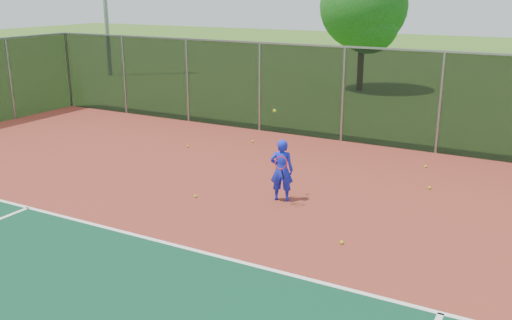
% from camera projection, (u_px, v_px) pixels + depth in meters
% --- Properties ---
extents(court_apron, '(30.00, 20.00, 0.02)m').
position_uv_depth(court_apron, '(292.00, 311.00, 8.67)').
color(court_apron, maroon).
rests_on(court_apron, ground).
extents(fence_back, '(30.00, 0.06, 3.03)m').
position_uv_depth(fence_back, '(440.00, 102.00, 16.61)').
color(fence_back, black).
rests_on(fence_back, court_apron).
extents(tennis_player, '(0.61, 0.66, 2.11)m').
position_uv_depth(tennis_player, '(282.00, 170.00, 13.02)').
color(tennis_player, '#1725DA').
rests_on(tennis_player, court_apron).
extents(practice_ball_0, '(0.07, 0.07, 0.07)m').
position_uv_depth(practice_ball_0, '(195.00, 196.00, 13.38)').
color(practice_ball_0, '#BBCD17').
rests_on(practice_ball_0, court_apron).
extents(practice_ball_1, '(0.07, 0.07, 0.07)m').
position_uv_depth(practice_ball_1, '(342.00, 242.00, 10.93)').
color(practice_ball_1, '#BBCD17').
rests_on(practice_ball_1, court_apron).
extents(practice_ball_2, '(0.07, 0.07, 0.07)m').
position_uv_depth(practice_ball_2, '(426.00, 166.00, 15.63)').
color(practice_ball_2, '#BBCD17').
rests_on(practice_ball_2, court_apron).
extents(practice_ball_3, '(0.07, 0.07, 0.07)m').
position_uv_depth(practice_ball_3, '(429.00, 188.00, 13.95)').
color(practice_ball_3, '#BBCD17').
rests_on(practice_ball_3, court_apron).
extents(practice_ball_4, '(0.07, 0.07, 0.07)m').
position_uv_depth(practice_ball_4, '(253.00, 141.00, 18.23)').
color(practice_ball_4, '#BBCD17').
rests_on(practice_ball_4, court_apron).
extents(practice_ball_5, '(0.07, 0.07, 0.07)m').
position_uv_depth(practice_ball_5, '(188.00, 146.00, 17.65)').
color(practice_ball_5, '#BBCD17').
rests_on(practice_ball_5, court_apron).
extents(tree_back_left, '(4.12, 4.12, 6.05)m').
position_uv_depth(tree_back_left, '(365.00, 10.00, 26.70)').
color(tree_back_left, '#321F12').
rests_on(tree_back_left, ground).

